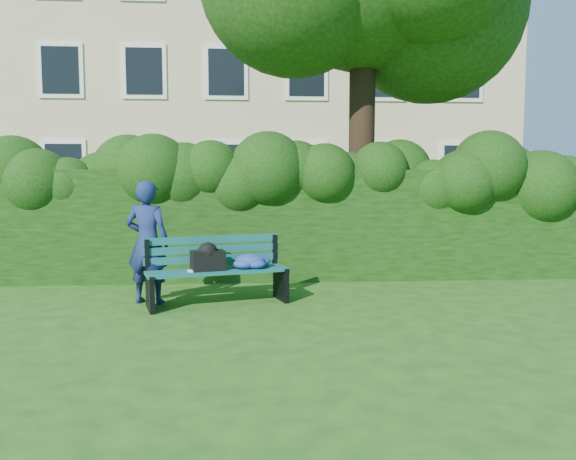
{
  "coord_description": "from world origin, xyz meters",
  "views": [
    {
      "loc": [
        -0.53,
        -7.13,
        1.67
      ],
      "look_at": [
        0.0,
        0.6,
        0.95
      ],
      "focal_mm": 35.0,
      "sensor_mm": 36.0,
      "label": 1
    }
  ],
  "objects": [
    {
      "name": "ground",
      "position": [
        0.0,
        0.0,
        0.0
      ],
      "size": [
        80.0,
        80.0,
        0.0
      ],
      "primitive_type": "plane",
      "color": "#224C17",
      "rests_on": "ground"
    },
    {
      "name": "man_reading",
      "position": [
        -1.88,
        0.37,
        0.82
      ],
      "size": [
        0.68,
        0.54,
        1.64
      ],
      "primitive_type": "imported",
      "rotation": [
        0.0,
        0.0,
        2.87
      ],
      "color": "navy",
      "rests_on": "ground"
    },
    {
      "name": "hedge",
      "position": [
        0.0,
        2.2,
        0.9
      ],
      "size": [
        10.0,
        1.0,
        1.8
      ],
      "color": "black",
      "rests_on": "ground"
    },
    {
      "name": "apartment_building",
      "position": [
        -0.0,
        13.99,
        6.0
      ],
      "size": [
        16.0,
        8.08,
        12.0
      ],
      "color": "tan",
      "rests_on": "ground"
    },
    {
      "name": "park_bench",
      "position": [
        -0.88,
        0.26,
        0.5
      ],
      "size": [
        1.93,
        1.05,
        0.89
      ],
      "rotation": [
        0.0,
        0.0,
        0.29
      ],
      "color": "#115551",
      "rests_on": "ground"
    }
  ]
}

